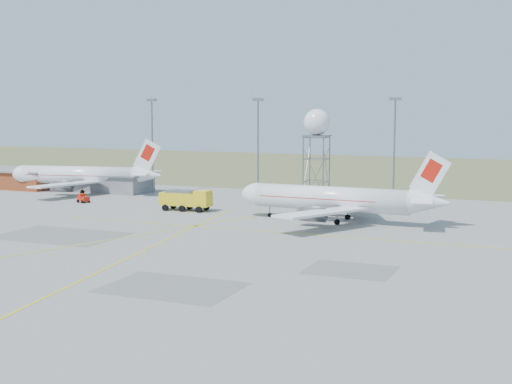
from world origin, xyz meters
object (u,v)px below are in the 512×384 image
at_px(airliner_main, 335,199).
at_px(airliner_far, 82,176).
at_px(radar_tower, 317,151).
at_px(baggage_tug, 83,199).
at_px(fire_truck, 187,201).

distance_m(airliner_main, airliner_far, 65.14).
relative_size(airliner_main, radar_tower, 1.93).
height_order(radar_tower, baggage_tug, radar_tower).
height_order(airliner_main, radar_tower, radar_tower).
bearing_deg(baggage_tug, airliner_main, 13.27).
distance_m(fire_truck, baggage_tug, 24.15).
xyz_separation_m(airliner_far, radar_tower, (53.16, 2.62, 6.61)).
distance_m(radar_tower, baggage_tug, 46.71).
bearing_deg(fire_truck, airliner_far, 152.89).
bearing_deg(baggage_tug, airliner_far, 144.16).
distance_m(airliner_far, radar_tower, 53.63).
bearing_deg(radar_tower, baggage_tug, -158.84).
xyz_separation_m(airliner_far, fire_truck, (34.59, -15.56, -1.86)).
height_order(airliner_main, airliner_far, airliner_main).
relative_size(airliner_main, fire_truck, 3.70).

